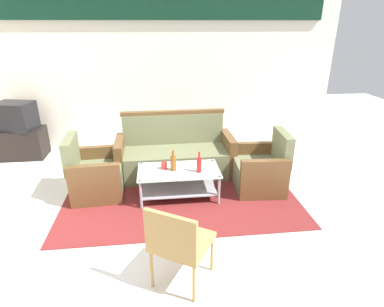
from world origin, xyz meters
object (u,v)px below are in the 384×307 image
at_px(coffee_table, 179,179).
at_px(cup, 164,165).
at_px(bottle_brown, 174,163).
at_px(armchair_left, 95,175).
at_px(wicker_chair, 178,241).
at_px(bottle_red, 199,164).
at_px(armchair_right, 261,170).
at_px(couch, 175,155).
at_px(tv_stand, 22,143).
at_px(television, 16,116).

bearing_deg(coffee_table, cup, 163.29).
relative_size(bottle_brown, cup, 2.91).
relative_size(armchair_left, wicker_chair, 1.01).
height_order(bottle_red, bottle_brown, bottle_brown).
bearing_deg(armchair_right, couch, 66.21).
distance_m(armchair_right, tv_stand, 4.21).
bearing_deg(tv_stand, armchair_right, -22.65).
bearing_deg(cup, bottle_red, -17.79).
relative_size(coffee_table, bottle_red, 3.82).
bearing_deg(cup, couch, 74.26).
distance_m(couch, bottle_brown, 0.77).
distance_m(couch, armchair_right, 1.35).
height_order(bottle_red, wicker_chair, wicker_chair).
bearing_deg(armchair_left, bottle_red, 74.68).
xyz_separation_m(tv_stand, wicker_chair, (2.56, -3.33, 0.23)).
bearing_deg(armchair_right, cup, 95.98).
bearing_deg(television, coffee_table, 160.07).
distance_m(cup, tv_stand, 3.01).
bearing_deg(cup, tv_stand, 146.12).
relative_size(cup, wicker_chair, 0.12).
distance_m(armchair_right, cup, 1.40).
height_order(bottle_red, tv_stand, bottle_red).
bearing_deg(armchair_right, bottle_red, 105.95).
relative_size(bottle_red, television, 0.42).
bearing_deg(couch, coffee_table, 89.12).
bearing_deg(coffee_table, armchair_left, 169.39).
height_order(couch, armchair_right, couch).
xyz_separation_m(couch, wicker_chair, (-0.13, -2.33, 0.18)).
relative_size(armchair_right, bottle_red, 2.95).
bearing_deg(bottle_brown, armchair_left, 168.76).
relative_size(armchair_right, television, 1.24).
distance_m(coffee_table, wicker_chair, 1.62).
height_order(armchair_left, tv_stand, armchair_left).
xyz_separation_m(cup, tv_stand, (-2.49, 1.68, -0.20)).
bearing_deg(couch, bottle_brown, 83.92).
xyz_separation_m(bottle_brown, television, (-2.62, 1.74, 0.24)).
bearing_deg(coffee_table, wicker_chair, -94.58).
height_order(couch, wicker_chair, couch).
bearing_deg(armchair_left, cup, 77.47).
relative_size(armchair_right, bottle_brown, 2.92).
relative_size(armchair_left, coffee_table, 0.77).
bearing_deg(bottle_red, cup, 162.21).
xyz_separation_m(armchair_right, television, (-3.88, 1.62, 0.47)).
height_order(couch, armchair_left, couch).
xyz_separation_m(armchair_left, television, (-1.53, 1.52, 0.47)).
bearing_deg(wicker_chair, armchair_left, 150.81).
bearing_deg(cup, wicker_chair, -87.72).
height_order(bottle_red, television, television).
distance_m(couch, television, 2.90).
bearing_deg(bottle_red, television, 148.29).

